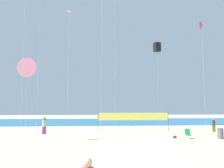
{
  "coord_description": "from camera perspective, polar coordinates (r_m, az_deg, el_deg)",
  "views": [
    {
      "loc": [
        -2.75,
        -14.62,
        3.01
      ],
      "look_at": [
        -1.12,
        6.97,
        5.1
      ],
      "focal_mm": 36.25,
      "sensor_mm": 36.0,
      "label": 1
    }
  ],
  "objects": [
    {
      "name": "ground_plane",
      "position": [
        15.17,
        6.49,
        -16.93
      ],
      "size": [
        120.0,
        120.0,
        0.0
      ],
      "primitive_type": "plane",
      "color": "beige"
    },
    {
      "name": "ocean_band",
      "position": [
        44.24,
        -0.74,
        -9.41
      ],
      "size": [
        120.0,
        20.0,
        0.01
      ],
      "primitive_type": "cube",
      "color": "#1E6B99",
      "rests_on": "ground"
    },
    {
      "name": "beachgoer_sage_shirt",
      "position": [
        25.55,
        -16.69,
        -9.91
      ],
      "size": [
        0.41,
        0.41,
        1.78
      ],
      "rotation": [
        0.0,
        0.0,
        4.91
      ],
      "color": "#7A3872",
      "rests_on": "ground"
    },
    {
      "name": "beachgoer_charcoal_shirt",
      "position": [
        29.17,
        24.24,
        -9.31
      ],
      "size": [
        0.36,
        0.36,
        1.56
      ],
      "rotation": [
        0.0,
        0.0,
        0.89
      ],
      "color": "olive",
      "rests_on": "ground"
    },
    {
      "name": "folding_beach_chair",
      "position": [
        22.44,
        18.67,
        -11.74
      ],
      "size": [
        0.52,
        0.65,
        0.89
      ],
      "rotation": [
        0.0,
        0.0,
        0.76
      ],
      "color": "#1E8C4C",
      "rests_on": "ground"
    },
    {
      "name": "trash_barrel",
      "position": [
        23.3,
        25.65,
        -11.19
      ],
      "size": [
        0.54,
        0.54,
        0.98
      ],
      "primitive_type": "cylinder",
      "color": "#595960",
      "rests_on": "ground"
    },
    {
      "name": "volleyball_net",
      "position": [
        27.6,
        5.37,
        -8.34
      ],
      "size": [
        8.57,
        0.39,
        2.4
      ],
      "color": "#4C4C51",
      "rests_on": "ground"
    },
    {
      "name": "beach_handbag",
      "position": [
        22.27,
        15.55,
        -12.76
      ],
      "size": [
        0.31,
        0.16,
        0.25
      ],
      "primitive_type": "cube",
      "color": "#7A3872",
      "rests_on": "ground"
    },
    {
      "name": "kite_pink_delta",
      "position": [
        21.08,
        -20.54,
        3.89
      ],
      "size": [
        1.7,
        0.45,
        7.17
      ],
      "color": "silver",
      "rests_on": "ground"
    },
    {
      "name": "kite_pink_diamond",
      "position": [
        20.18,
        -10.77,
        15.99
      ],
      "size": [
        0.48,
        0.47,
        11.11
      ],
      "color": "silver",
      "rests_on": "ground"
    },
    {
      "name": "kite_black_box",
      "position": [
        37.05,
        11.29,
        9.08
      ],
      "size": [
        1.12,
        1.12,
        13.01
      ],
      "color": "silver",
      "rests_on": "ground"
    },
    {
      "name": "kite_magenta_delta",
      "position": [
        31.29,
        21.7,
        13.55
      ],
      "size": [
        0.93,
        1.12,
        13.62
      ],
      "color": "silver",
      "rests_on": "ground"
    }
  ]
}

